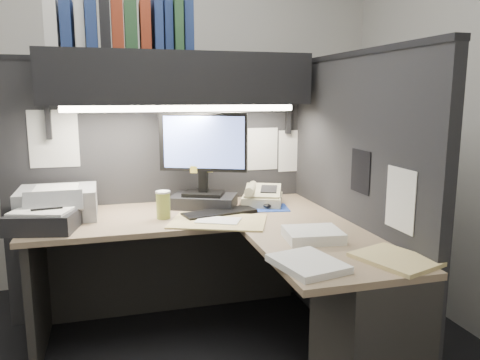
{
  "coord_description": "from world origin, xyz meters",
  "views": [
    {
      "loc": [
        -0.28,
        -2.06,
        1.41
      ],
      "look_at": [
        0.44,
        0.51,
        0.92
      ],
      "focal_mm": 35.0,
      "sensor_mm": 36.0,
      "label": 1
    }
  ],
  "objects_px": {
    "overhead_shelf": "(178,79)",
    "telephone": "(262,197)",
    "monitor": "(203,170)",
    "printer": "(58,203)",
    "notebook_stack": "(44,221)",
    "desk": "(266,293)",
    "keyboard": "(220,213)",
    "coffee_cup": "(163,206)"
  },
  "relations": [
    {
      "from": "monitor",
      "to": "notebook_stack",
      "type": "height_order",
      "value": "monitor"
    },
    {
      "from": "desk",
      "to": "monitor",
      "type": "bearing_deg",
      "value": 104.17
    },
    {
      "from": "monitor",
      "to": "keyboard",
      "type": "height_order",
      "value": "monitor"
    },
    {
      "from": "printer",
      "to": "notebook_stack",
      "type": "relative_size",
      "value": 1.28
    },
    {
      "from": "keyboard",
      "to": "coffee_cup",
      "type": "height_order",
      "value": "coffee_cup"
    },
    {
      "from": "desk",
      "to": "telephone",
      "type": "distance_m",
      "value": 0.76
    },
    {
      "from": "telephone",
      "to": "coffee_cup",
      "type": "distance_m",
      "value": 0.65
    },
    {
      "from": "monitor",
      "to": "coffee_cup",
      "type": "xyz_separation_m",
      "value": [
        -0.27,
        -0.2,
        -0.16
      ]
    },
    {
      "from": "monitor",
      "to": "telephone",
      "type": "height_order",
      "value": "monitor"
    },
    {
      "from": "overhead_shelf",
      "to": "desk",
      "type": "bearing_deg",
      "value": -68.21
    },
    {
      "from": "monitor",
      "to": "printer",
      "type": "bearing_deg",
      "value": -154.47
    },
    {
      "from": "monitor",
      "to": "keyboard",
      "type": "distance_m",
      "value": 0.3
    },
    {
      "from": "telephone",
      "to": "printer",
      "type": "xyz_separation_m",
      "value": [
        -1.2,
        0.01,
        0.03
      ]
    },
    {
      "from": "overhead_shelf",
      "to": "keyboard",
      "type": "bearing_deg",
      "value": -56.66
    },
    {
      "from": "monitor",
      "to": "printer",
      "type": "xyz_separation_m",
      "value": [
        -0.83,
        -0.02,
        -0.14
      ]
    },
    {
      "from": "monitor",
      "to": "notebook_stack",
      "type": "relative_size",
      "value": 1.78
    },
    {
      "from": "printer",
      "to": "telephone",
      "type": "bearing_deg",
      "value": -1.2
    },
    {
      "from": "coffee_cup",
      "to": "printer",
      "type": "height_order",
      "value": "printer"
    },
    {
      "from": "keyboard",
      "to": "telephone",
      "type": "distance_m",
      "value": 0.36
    },
    {
      "from": "telephone",
      "to": "coffee_cup",
      "type": "height_order",
      "value": "coffee_cup"
    },
    {
      "from": "telephone",
      "to": "notebook_stack",
      "type": "bearing_deg",
      "value": -146.12
    },
    {
      "from": "desk",
      "to": "monitor",
      "type": "xyz_separation_m",
      "value": [
        -0.17,
        0.68,
        0.51
      ]
    },
    {
      "from": "desk",
      "to": "overhead_shelf",
      "type": "bearing_deg",
      "value": 111.79
    },
    {
      "from": "overhead_shelf",
      "to": "keyboard",
      "type": "relative_size",
      "value": 3.66
    },
    {
      "from": "coffee_cup",
      "to": "notebook_stack",
      "type": "distance_m",
      "value": 0.61
    },
    {
      "from": "desk",
      "to": "coffee_cup",
      "type": "xyz_separation_m",
      "value": [
        -0.44,
        0.48,
        0.36
      ]
    },
    {
      "from": "overhead_shelf",
      "to": "printer",
      "type": "distance_m",
      "value": 0.99
    },
    {
      "from": "coffee_cup",
      "to": "notebook_stack",
      "type": "xyz_separation_m",
      "value": [
        -0.61,
        -0.07,
        -0.02
      ]
    },
    {
      "from": "coffee_cup",
      "to": "desk",
      "type": "bearing_deg",
      "value": -47.75
    },
    {
      "from": "overhead_shelf",
      "to": "printer",
      "type": "bearing_deg",
      "value": -172.68
    },
    {
      "from": "coffee_cup",
      "to": "printer",
      "type": "xyz_separation_m",
      "value": [
        -0.56,
        0.18,
        0.01
      ]
    },
    {
      "from": "telephone",
      "to": "printer",
      "type": "relative_size",
      "value": 0.6
    },
    {
      "from": "overhead_shelf",
      "to": "notebook_stack",
      "type": "bearing_deg",
      "value": -155.71
    },
    {
      "from": "desk",
      "to": "keyboard",
      "type": "xyz_separation_m",
      "value": [
        -0.12,
        0.48,
        0.3
      ]
    },
    {
      "from": "printer",
      "to": "keyboard",
      "type": "bearing_deg",
      "value": -12.38
    },
    {
      "from": "telephone",
      "to": "overhead_shelf",
      "type": "bearing_deg",
      "value": -168.58
    },
    {
      "from": "notebook_stack",
      "to": "desk",
      "type": "bearing_deg",
      "value": -21.59
    },
    {
      "from": "coffee_cup",
      "to": "notebook_stack",
      "type": "height_order",
      "value": "coffee_cup"
    },
    {
      "from": "overhead_shelf",
      "to": "telephone",
      "type": "relative_size",
      "value": 6.2
    },
    {
      "from": "overhead_shelf",
      "to": "telephone",
      "type": "bearing_deg",
      "value": -11.76
    },
    {
      "from": "printer",
      "to": "notebook_stack",
      "type": "distance_m",
      "value": 0.25
    },
    {
      "from": "coffee_cup",
      "to": "notebook_stack",
      "type": "bearing_deg",
      "value": -173.63
    }
  ]
}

